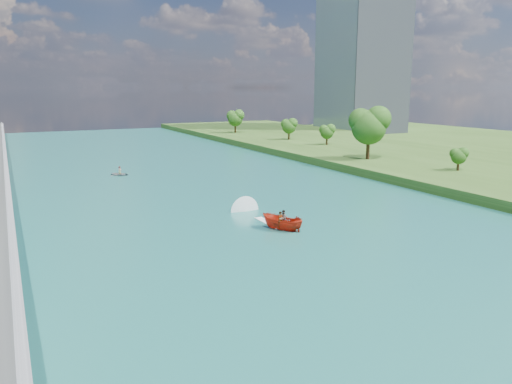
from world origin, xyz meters
TOP-DOWN VIEW (x-y plane):
  - ground at (0.00, 0.00)m, footprint 260.00×260.00m
  - river_water at (0.00, 20.00)m, footprint 55.00×240.00m
  - berm_east at (49.50, 20.00)m, footprint 44.00×240.00m
  - office_tower at (82.50, 95.00)m, footprint 22.00×22.00m
  - trees_east at (38.53, 23.36)m, footprint 14.66×141.22m
  - motorboat at (0.49, 4.60)m, footprint 3.90×19.18m
  - raft at (-7.52, 43.78)m, footprint 3.75×3.75m

SIDE VIEW (x-z plane):
  - ground at x=0.00m, z-range 0.00..0.00m
  - river_water at x=0.00m, z-range 0.00..0.10m
  - raft at x=-7.52m, z-range -0.31..1.23m
  - berm_east at x=49.50m, z-range 0.00..1.50m
  - motorboat at x=0.49m, z-range -0.17..1.91m
  - trees_east at x=38.53m, z-range 0.36..11.62m
  - office_tower at x=82.50m, z-range 0.00..60.00m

